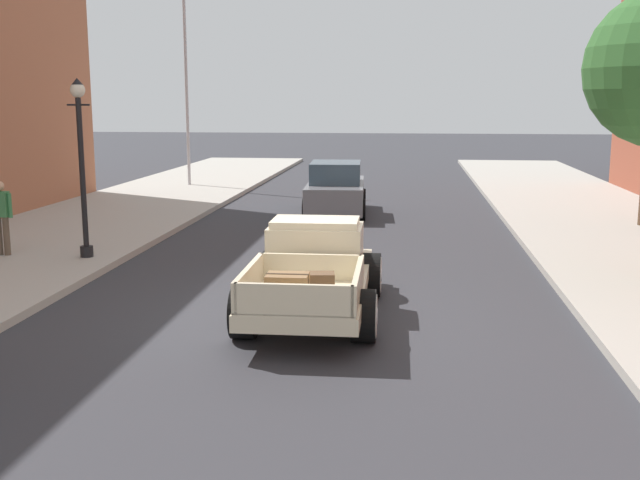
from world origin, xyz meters
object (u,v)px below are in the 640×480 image
(pedestrian_sidewalk_left, at_px, (1,213))
(street_lamp_near, at_px, (81,155))
(car_background_grey, at_px, (336,190))
(flagpole, at_px, (191,42))
(hotrod_truck_cream, at_px, (315,268))

(pedestrian_sidewalk_left, distance_m, street_lamp_near, 2.31)
(car_background_grey, bearing_deg, flagpole, 134.67)
(pedestrian_sidewalk_left, xyz_separation_m, street_lamp_near, (1.91, 0.03, 1.30))
(flagpole, bearing_deg, pedestrian_sidewalk_left, -91.04)
(hotrod_truck_cream, distance_m, pedestrian_sidewalk_left, 8.03)
(pedestrian_sidewalk_left, height_order, street_lamp_near, street_lamp_near)
(flagpole, bearing_deg, hotrod_truck_cream, -67.97)
(street_lamp_near, bearing_deg, pedestrian_sidewalk_left, -179.16)
(hotrod_truck_cream, xyz_separation_m, pedestrian_sidewalk_left, (-7.37, 3.19, 0.33))
(pedestrian_sidewalk_left, distance_m, flagpole, 15.12)
(pedestrian_sidewalk_left, height_order, flagpole, flagpole)
(street_lamp_near, xyz_separation_m, flagpole, (-1.65, 14.35, 3.39))
(car_background_grey, height_order, street_lamp_near, street_lamp_near)
(pedestrian_sidewalk_left, bearing_deg, street_lamp_near, 0.84)
(car_background_grey, bearing_deg, street_lamp_near, -120.95)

